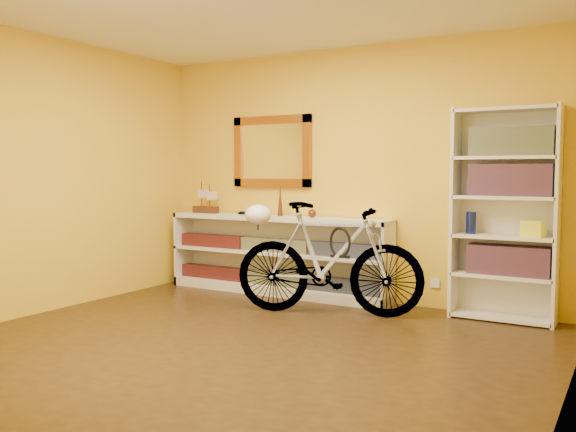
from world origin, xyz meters
The scene contains 23 objects.
floor centered at (0.00, 0.00, -0.01)m, with size 4.50×4.00×0.01m, color black.
back_wall centered at (0.00, 2.00, 1.30)m, with size 4.50×0.01×2.60m, color gold.
left_wall centered at (-2.25, 0.00, 1.30)m, with size 0.01×4.00×2.60m, color gold.
right_wall centered at (2.25, 0.00, 1.30)m, with size 0.01×4.00×2.60m, color gold.
gilt_mirror centered at (-0.95, 1.97, 1.55)m, with size 0.98×0.06×0.78m, color brown.
wall_socket centered at (0.90, 1.99, 0.25)m, with size 0.09×0.01×0.09m, color silver.
console_unit centered at (-0.80, 1.81, 0.42)m, with size 2.60×0.35×0.85m, color silver, non-canonical shape.
cd_row_lower centered at (-0.80, 1.79, 0.17)m, with size 2.50×0.13×0.14m, color black.
cd_row_upper centered at (-0.80, 1.79, 0.54)m, with size 2.50×0.13×0.14m, color navy.
model_ship centered at (-1.76, 1.81, 1.03)m, with size 0.31×0.12×0.37m, color #391D10, non-canonical shape.
toy_car centered at (-1.23, 1.81, 0.85)m, with size 0.00×0.00×0.00m, color black.
bronze_ornament centered at (-0.75, 1.81, 1.02)m, with size 0.06×0.06×0.35m, color #522B1C.
decorative_orb centered at (-0.36, 1.81, 0.89)m, with size 0.09×0.09×0.09m, color #522B1C.
bookcase centered at (1.55, 1.84, 0.95)m, with size 0.90×0.30×1.90m, color silver, non-canonical shape.
book_row_a centered at (1.60, 1.84, 0.55)m, with size 0.70×0.22×0.26m, color maroon.
book_row_b centered at (1.60, 1.84, 1.25)m, with size 0.70×0.22×0.28m, color maroon.
book_row_c centered at (1.60, 1.84, 1.59)m, with size 0.70×0.22×0.25m, color #1B525E.
travel_mug centered at (1.27, 1.82, 0.86)m, with size 0.09×0.09×0.20m, color navy.
red_tin centered at (1.35, 1.87, 1.56)m, with size 0.15×0.15×0.19m, color maroon.
yellow_bag centered at (1.80, 1.80, 0.84)m, with size 0.18×0.12×0.14m, color yellow.
bicycle centered at (0.12, 1.24, 0.52)m, with size 1.78×0.46×1.05m, color silver.
helmet centered at (-0.53, 1.04, 0.92)m, with size 0.25×0.24×0.19m, color white.
u_lock centered at (0.22, 1.27, 0.68)m, with size 0.21×0.21×0.02m, color black.
Camera 1 is at (2.59, -3.73, 1.33)m, focal length 37.72 mm.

